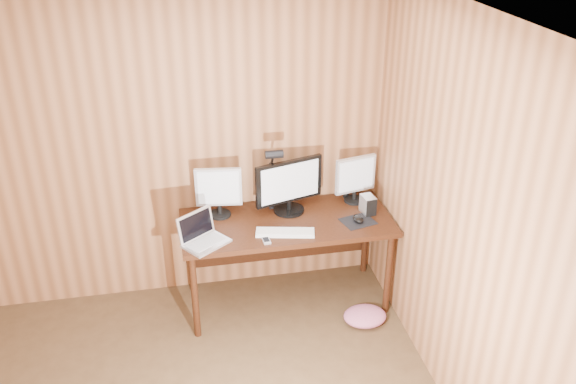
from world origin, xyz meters
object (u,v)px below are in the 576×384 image
object	(u,v)px
laptop	(202,236)
desk	(285,229)
monitor_right	(355,178)
hard_drive	(368,205)
phone	(266,240)
monitor_left	(219,191)
monitor_center	(289,186)
desk_lamp	(273,170)
speaker	(346,191)
mouse	(358,219)
keyboard	(285,232)

from	to	relation	value
laptop	desk	bearing A→B (deg)	-14.64
monitor_right	hard_drive	distance (m)	0.25
phone	monitor_left	bearing A→B (deg)	119.36
monitor_center	hard_drive	distance (m)	0.63
monitor_left	phone	distance (m)	0.56
hard_drive	desk_lamp	distance (m)	0.79
monitor_right	speaker	xyz separation A→B (m)	(-0.05, 0.08, -0.15)
mouse	phone	size ratio (longest dim) A/B	1.10
desk_lamp	laptop	bearing A→B (deg)	-151.15
monitor_right	laptop	xyz separation A→B (m)	(-1.25, -0.39, -0.15)
monitor_right	keyboard	world-z (taller)	monitor_right
monitor_left	laptop	world-z (taller)	monitor_left
desk_lamp	monitor_right	bearing A→B (deg)	1.78
mouse	keyboard	bearing A→B (deg)	168.75
monitor_right	phone	world-z (taller)	monitor_right
monitor_right	keyboard	size ratio (longest dim) A/B	0.87
phone	monitor_right	bearing A→B (deg)	25.98
laptop	phone	world-z (taller)	laptop
phone	desk_lamp	size ratio (longest dim) A/B	0.18
monitor_center	phone	xyz separation A→B (m)	(-0.25, -0.40, -0.22)
monitor_center	desk_lamp	distance (m)	0.18
desk	monitor_right	world-z (taller)	monitor_right
desk	phone	xyz separation A→B (m)	(-0.20, -0.33, 0.13)
desk	speaker	distance (m)	0.61
mouse	monitor_right	bearing A→B (deg)	60.79
monitor_right	keyboard	bearing A→B (deg)	-161.76
hard_drive	phone	size ratio (longest dim) A/B	1.36
monitor_right	hard_drive	world-z (taller)	monitor_right
monitor_right	monitor_center	bearing A→B (deg)	173.31
monitor_right	desk_lamp	xyz separation A→B (m)	(-0.67, -0.04, 0.15)
monitor_right	speaker	bearing A→B (deg)	105.68
monitor_center	hard_drive	xyz separation A→B (m)	(0.59, -0.15, -0.15)
monitor_center	mouse	bearing A→B (deg)	-44.84
keyboard	phone	size ratio (longest dim) A/B	4.20
keyboard	hard_drive	world-z (taller)	hard_drive
monitor_right	keyboard	xyz separation A→B (m)	(-0.64, -0.39, -0.20)
monitor_center	desk_lamp	world-z (taller)	desk_lamp
laptop	speaker	bearing A→B (deg)	-14.86
monitor_right	laptop	world-z (taller)	monitor_right
monitor_left	desk_lamp	distance (m)	0.44
desk	monitor_right	size ratio (longest dim) A/B	4.13
desk_lamp	monitor_center	bearing A→B (deg)	-9.10
laptop	hard_drive	xyz separation A→B (m)	(1.29, 0.18, 0.02)
monitor_center	monitor_left	xyz separation A→B (m)	(-0.54, 0.03, -0.01)
monitor_right	phone	bearing A→B (deg)	-162.69
mouse	monitor_left	bearing A→B (deg)	146.03
monitor_center	speaker	bearing A→B (deg)	-0.45
monitor_left	hard_drive	distance (m)	1.15
monitor_center	laptop	bearing A→B (deg)	-171.11
desk	desk_lamp	xyz separation A→B (m)	(-0.08, 0.08, 0.48)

